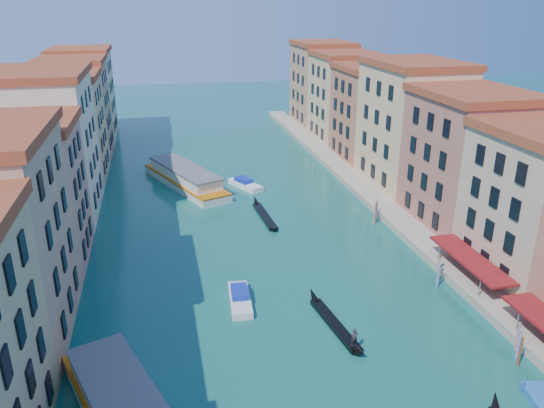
{
  "coord_description": "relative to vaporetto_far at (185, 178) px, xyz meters",
  "views": [
    {
      "loc": [
        -10.54,
        -7.46,
        29.73
      ],
      "look_at": [
        2.2,
        50.39,
        6.89
      ],
      "focal_mm": 35.0,
      "sensor_mm": 36.0,
      "label": 1
    }
  ],
  "objects": [
    {
      "name": "left_bank_palazzos",
      "position": [
        -19.42,
        -14.73,
        8.18
      ],
      "size": [
        12.8,
        128.4,
        21.0
      ],
      "color": "beige",
      "rests_on": "ground"
    },
    {
      "name": "gondola_fore",
      "position": [
        11.44,
        -45.36,
        -1.12
      ],
      "size": [
        2.54,
        12.15,
        2.42
      ],
      "rotation": [
        0.0,
        0.0,
        0.13
      ],
      "color": "black",
      "rests_on": "ground"
    },
    {
      "name": "mooring_poles_right",
      "position": [
        25.68,
        -50.61,
        -0.23
      ],
      "size": [
        1.44,
        54.24,
        3.2
      ],
      "color": "brown",
      "rests_on": "ground"
    },
    {
      "name": "quay",
      "position": [
        28.58,
        -14.41,
        -1.03
      ],
      "size": [
        4.0,
        140.0,
        1.0
      ],
      "primitive_type": "cube",
      "color": "#ABA08A",
      "rests_on": "ground"
    },
    {
      "name": "vaporetto_far",
      "position": [
        0.0,
        0.0,
        0.0
      ],
      "size": [
        13.46,
        23.04,
        3.39
      ],
      "rotation": [
        0.0,
        0.0,
        0.39
      ],
      "color": "silver",
      "rests_on": "ground"
    },
    {
      "name": "motorboat_far",
      "position": [
        9.89,
        -2.7,
        -0.94
      ],
      "size": [
        5.2,
        7.5,
        1.5
      ],
      "rotation": [
        0.0,
        0.0,
        0.45
      ],
      "color": "white",
      "rests_on": "ground"
    },
    {
      "name": "gondola_far",
      "position": [
        10.36,
        -16.51,
        -1.15
      ],
      "size": [
        1.74,
        13.0,
        1.84
      ],
      "rotation": [
        0.0,
        0.0,
        0.05
      ],
      "color": "black",
      "rests_on": "ground"
    },
    {
      "name": "right_bank_palazzos",
      "position": [
        36.58,
        -14.41,
        8.22
      ],
      "size": [
        12.8,
        128.4,
        21.0
      ],
      "color": "#9F4C30",
      "rests_on": "ground"
    },
    {
      "name": "motorboat_mid",
      "position": [
        3.14,
        -38.99,
        -0.99
      ],
      "size": [
        2.58,
        6.81,
        1.38
      ],
      "rotation": [
        0.0,
        0.0,
        -0.07
      ],
      "color": "silver",
      "rests_on": "ground"
    }
  ]
}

